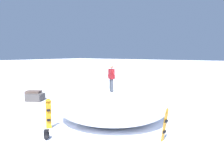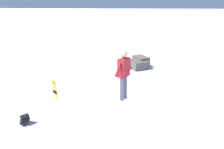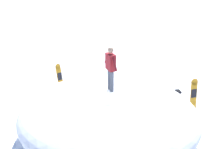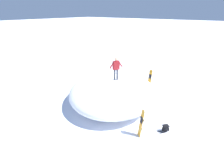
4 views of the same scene
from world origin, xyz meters
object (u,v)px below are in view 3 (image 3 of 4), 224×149
object	(u,v)px
snowboarder_standing	(111,66)
snowboard_secondary_upright	(60,80)
snowboard_primary_upright	(193,97)
backpack_near	(178,95)

from	to	relation	value
snowboarder_standing	snowboard_secondary_upright	distance (m)	4.26
snowboard_primary_upright	backpack_near	bearing A→B (deg)	137.51
snowboard_primary_upright	backpack_near	xyz separation A→B (m)	(-1.07, 0.98, -0.63)
snowboard_secondary_upright	backpack_near	distance (m)	5.50
snowboarder_standing	backpack_near	world-z (taller)	snowboarder_standing
backpack_near	snowboard_secondary_upright	bearing A→B (deg)	-147.29
snowboard_secondary_upright	backpack_near	size ratio (longest dim) A/B	2.88
snowboarder_standing	backpack_near	xyz separation A→B (m)	(0.89, 3.94, -2.44)
snowboard_primary_upright	backpack_near	world-z (taller)	snowboard_primary_upright
snowboarder_standing	backpack_near	distance (m)	4.72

